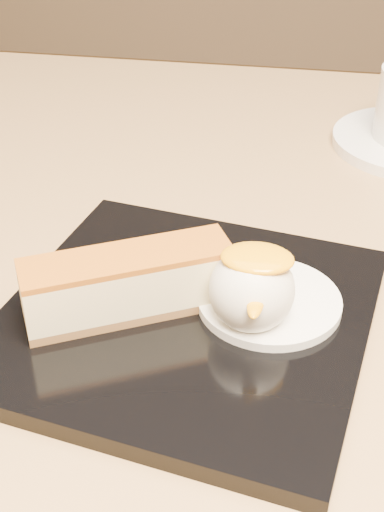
% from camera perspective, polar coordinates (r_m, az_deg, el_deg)
% --- Properties ---
extents(table, '(0.80, 0.80, 0.72)m').
position_cam_1_polar(table, '(0.62, 2.80, -11.73)').
color(table, black).
rests_on(table, ground).
extents(dessert_plate, '(0.25, 0.25, 0.01)m').
position_cam_1_polar(dessert_plate, '(0.45, -0.45, -5.03)').
color(dessert_plate, black).
rests_on(dessert_plate, table).
extents(cheesecake, '(0.13, 0.09, 0.04)m').
position_cam_1_polar(cheesecake, '(0.43, -5.14, -2.19)').
color(cheesecake, brown).
rests_on(cheesecake, dessert_plate).
extents(cream_smear, '(0.09, 0.09, 0.01)m').
position_cam_1_polar(cream_smear, '(0.45, 6.20, -3.62)').
color(cream_smear, white).
rests_on(cream_smear, dessert_plate).
extents(ice_cream_scoop, '(0.05, 0.05, 0.05)m').
position_cam_1_polar(ice_cream_scoop, '(0.42, 4.80, -2.70)').
color(ice_cream_scoop, white).
rests_on(ice_cream_scoop, cream_smear).
extents(mango_sauce, '(0.04, 0.03, 0.01)m').
position_cam_1_polar(mango_sauce, '(0.41, 5.25, -0.18)').
color(mango_sauce, '#FFA408').
rests_on(mango_sauce, ice_cream_scoop).
extents(mint_sprig, '(0.03, 0.02, 0.00)m').
position_cam_1_polar(mint_sprig, '(0.47, 2.89, -1.10)').
color(mint_sprig, green).
rests_on(mint_sprig, cream_smear).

